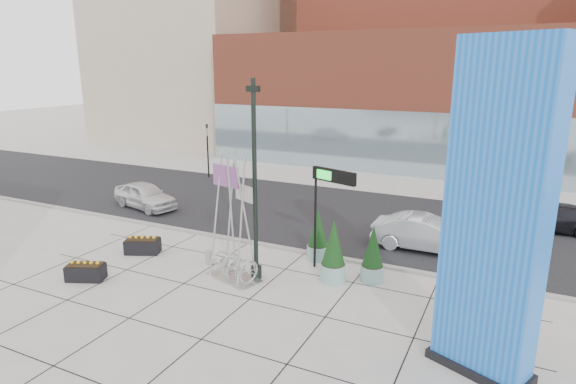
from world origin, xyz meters
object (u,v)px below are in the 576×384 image
at_px(overhead_street_sign, 333,183).
at_px(car_white_west, 145,196).
at_px(public_art_sculpture, 233,247).
at_px(car_silver_mid, 426,234).
at_px(concrete_bollard, 209,257).
at_px(lamp_post, 255,201).
at_px(blue_pylon, 495,222).

xyz_separation_m(overhead_street_sign, car_white_west, (-13.35, 3.63, -3.00)).
xyz_separation_m(public_art_sculpture, car_silver_mid, (6.35, 6.54, -0.58)).
xyz_separation_m(public_art_sculpture, overhead_street_sign, (3.21, 2.52, 2.39)).
bearing_deg(public_art_sculpture, car_white_west, 166.76).
bearing_deg(public_art_sculpture, concrete_bollard, 173.62).
bearing_deg(lamp_post, car_white_west, 152.47).
bearing_deg(concrete_bollard, overhead_street_sign, 18.81).
bearing_deg(overhead_street_sign, car_white_west, -177.33).
xyz_separation_m(lamp_post, concrete_bollard, (-2.56, 0.35, -2.93)).
bearing_deg(lamp_post, overhead_street_sign, 40.11).
bearing_deg(blue_pylon, lamp_post, -173.60).
relative_size(car_white_west, car_silver_mid, 0.94).
relative_size(blue_pylon, car_silver_mid, 1.87).
distance_m(concrete_bollard, car_white_west, 9.91).
bearing_deg(car_white_west, public_art_sculpture, -107.46).
distance_m(concrete_bollard, car_silver_mid, 9.97).
height_order(public_art_sculpture, overhead_street_sign, public_art_sculpture).
relative_size(public_art_sculpture, concrete_bollard, 8.49).
distance_m(lamp_post, car_white_west, 12.54).
distance_m(car_white_west, car_silver_mid, 16.49).
xyz_separation_m(blue_pylon, overhead_street_sign, (-6.25, 4.64, -0.63)).
xyz_separation_m(concrete_bollard, car_white_west, (-8.34, 5.33, 0.47)).
height_order(blue_pylon, lamp_post, blue_pylon).
bearing_deg(blue_pylon, car_white_west, -179.92).
height_order(lamp_post, public_art_sculpture, lamp_post).
height_order(public_art_sculpture, car_silver_mid, public_art_sculpture).
height_order(concrete_bollard, car_white_west, car_white_west).
relative_size(public_art_sculpture, car_silver_mid, 1.08).
height_order(overhead_street_sign, car_white_west, overhead_street_sign).
bearing_deg(blue_pylon, overhead_street_sign, 166.35).
xyz_separation_m(lamp_post, public_art_sculpture, (-0.77, -0.46, -1.87)).
relative_size(public_art_sculpture, car_white_west, 1.15).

